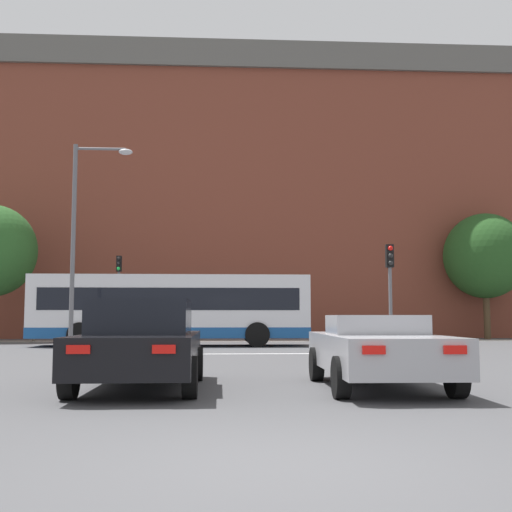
% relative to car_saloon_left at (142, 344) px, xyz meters
% --- Properties ---
extents(ground_plane, '(400.00, 400.00, 0.00)m').
position_rel_car_saloon_left_xyz_m(ground_plane, '(1.87, -5.76, -0.77)').
color(ground_plane, '#474749').
extents(stop_line_strip, '(8.48, 0.30, 0.01)m').
position_rel_car_saloon_left_xyz_m(stop_line_strip, '(1.87, 10.15, -0.76)').
color(stop_line_strip, silver).
rests_on(stop_line_strip, ground_plane).
extents(far_pavement, '(69.42, 2.50, 0.01)m').
position_rel_car_saloon_left_xyz_m(far_pavement, '(1.87, 21.51, -0.76)').
color(far_pavement, gray).
rests_on(far_pavement, ground_plane).
extents(brick_civic_building, '(45.22, 11.49, 18.94)m').
position_rel_car_saloon_left_xyz_m(brick_civic_building, '(0.64, 30.37, 7.91)').
color(brick_civic_building, brown).
rests_on(brick_civic_building, ground_plane).
extents(car_saloon_left, '(2.02, 4.50, 1.52)m').
position_rel_car_saloon_left_xyz_m(car_saloon_left, '(0.00, 0.00, 0.00)').
color(car_saloon_left, black).
rests_on(car_saloon_left, ground_plane).
extents(car_roadster_right, '(2.03, 4.44, 1.25)m').
position_rel_car_saloon_left_xyz_m(car_roadster_right, '(4.05, -0.16, -0.11)').
color(car_roadster_right, '#9E9EA3').
rests_on(car_roadster_right, ground_plane).
extents(bus_crossing_lead, '(11.44, 2.73, 2.93)m').
position_rel_car_saloon_left_xyz_m(bus_crossing_lead, '(-0.67, 16.06, 0.81)').
color(bus_crossing_lead, silver).
rests_on(bus_crossing_lead, ground_plane).
extents(traffic_light_near_right, '(0.26, 0.31, 3.72)m').
position_rel_car_saloon_left_xyz_m(traffic_light_near_right, '(7.21, 10.62, 1.76)').
color(traffic_light_near_right, slate).
rests_on(traffic_light_near_right, ground_plane).
extents(traffic_light_far_left, '(0.26, 0.31, 4.27)m').
position_rel_car_saloon_left_xyz_m(traffic_light_far_left, '(-3.71, 21.22, 2.10)').
color(traffic_light_far_left, slate).
rests_on(traffic_light_far_left, ground_plane).
extents(street_lamp_junction, '(2.14, 0.36, 7.49)m').
position_rel_car_saloon_left_xyz_m(street_lamp_junction, '(-3.59, 12.11, 3.79)').
color(street_lamp_junction, slate).
rests_on(street_lamp_junction, ground_plane).
extents(pedestrian_waiting, '(0.38, 0.46, 1.81)m').
position_rel_car_saloon_left_xyz_m(pedestrian_waiting, '(-7.87, 21.47, 0.31)').
color(pedestrian_waiting, brown).
rests_on(pedestrian_waiting, ground_plane).
extents(tree_by_building, '(4.50, 4.50, 6.95)m').
position_rel_car_saloon_left_xyz_m(tree_by_building, '(16.06, 23.51, 3.81)').
color(tree_by_building, '#4C3823').
rests_on(tree_by_building, ground_plane).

